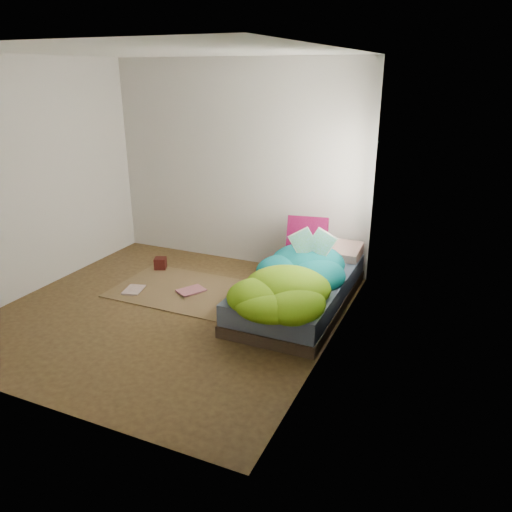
{
  "coord_description": "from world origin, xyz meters",
  "views": [
    {
      "loc": [
        2.8,
        -4.02,
        2.44
      ],
      "look_at": [
        0.7,
        0.75,
        0.49
      ],
      "focal_mm": 35.0,
      "sensor_mm": 36.0,
      "label": 1
    }
  ],
  "objects_px": {
    "pillow_magenta": "(307,237)",
    "wooden_box": "(160,263)",
    "bed": "(299,292)",
    "floor_book_b": "(186,288)",
    "floor_book_a": "(126,289)",
    "open_book": "(313,234)"
  },
  "relations": [
    {
      "from": "floor_book_a",
      "to": "floor_book_b",
      "type": "bearing_deg",
      "value": 13.18
    },
    {
      "from": "bed",
      "to": "wooden_box",
      "type": "height_order",
      "value": "bed"
    },
    {
      "from": "pillow_magenta",
      "to": "floor_book_a",
      "type": "xyz_separation_m",
      "value": [
        -1.84,
        -1.14,
        -0.56
      ]
    },
    {
      "from": "pillow_magenta",
      "to": "wooden_box",
      "type": "xyz_separation_m",
      "value": [
        -1.86,
        -0.39,
        -0.5
      ]
    },
    {
      "from": "open_book",
      "to": "wooden_box",
      "type": "height_order",
      "value": "open_book"
    },
    {
      "from": "floor_book_b",
      "to": "pillow_magenta",
      "type": "bearing_deg",
      "value": 63.33
    },
    {
      "from": "bed",
      "to": "floor_book_a",
      "type": "height_order",
      "value": "bed"
    },
    {
      "from": "open_book",
      "to": "floor_book_a",
      "type": "height_order",
      "value": "open_book"
    },
    {
      "from": "open_book",
      "to": "wooden_box",
      "type": "xyz_separation_m",
      "value": [
        -2.09,
        0.15,
        -0.72
      ]
    },
    {
      "from": "pillow_magenta",
      "to": "wooden_box",
      "type": "relative_size",
      "value": 3.32
    },
    {
      "from": "pillow_magenta",
      "to": "wooden_box",
      "type": "bearing_deg",
      "value": -178.46
    },
    {
      "from": "pillow_magenta",
      "to": "floor_book_b",
      "type": "relative_size",
      "value": 1.57
    },
    {
      "from": "floor_book_a",
      "to": "floor_book_b",
      "type": "relative_size",
      "value": 0.91
    },
    {
      "from": "wooden_box",
      "to": "floor_book_b",
      "type": "height_order",
      "value": "wooden_box"
    },
    {
      "from": "bed",
      "to": "floor_book_b",
      "type": "xyz_separation_m",
      "value": [
        -1.35,
        -0.13,
        -0.14
      ]
    },
    {
      "from": "open_book",
      "to": "floor_book_a",
      "type": "xyz_separation_m",
      "value": [
        -2.08,
        -0.6,
        -0.78
      ]
    },
    {
      "from": "open_book",
      "to": "wooden_box",
      "type": "relative_size",
      "value": 2.83
    },
    {
      "from": "bed",
      "to": "floor_book_b",
      "type": "bearing_deg",
      "value": -174.31
    },
    {
      "from": "bed",
      "to": "wooden_box",
      "type": "relative_size",
      "value": 13.88
    },
    {
      "from": "floor_book_a",
      "to": "open_book",
      "type": "bearing_deg",
      "value": 1.9
    },
    {
      "from": "floor_book_b",
      "to": "bed",
      "type": "bearing_deg",
      "value": 35.2
    },
    {
      "from": "open_book",
      "to": "floor_book_b",
      "type": "distance_m",
      "value": 1.66
    }
  ]
}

